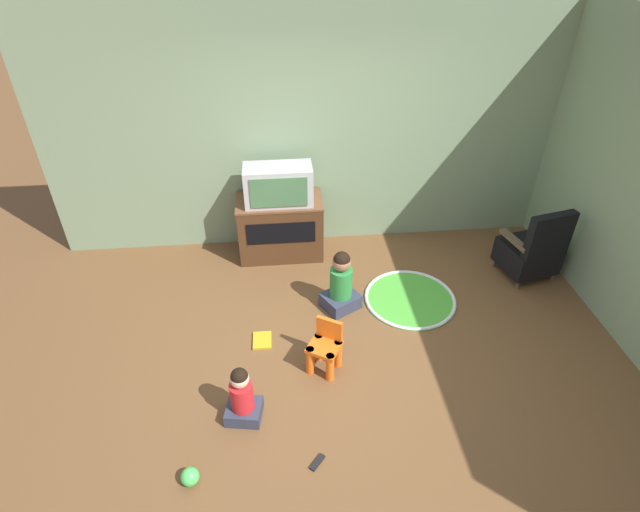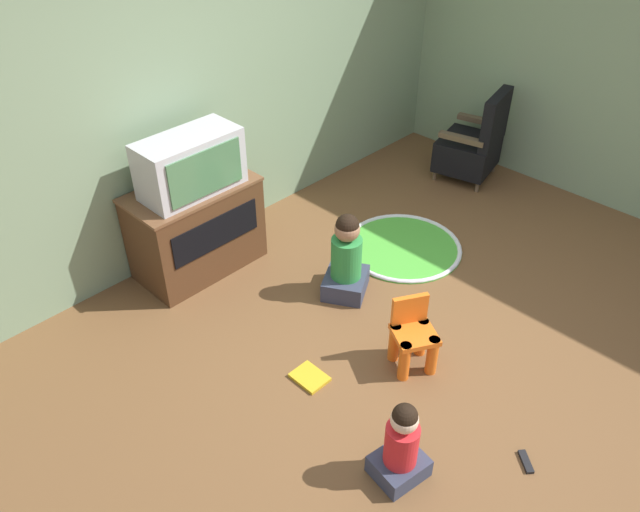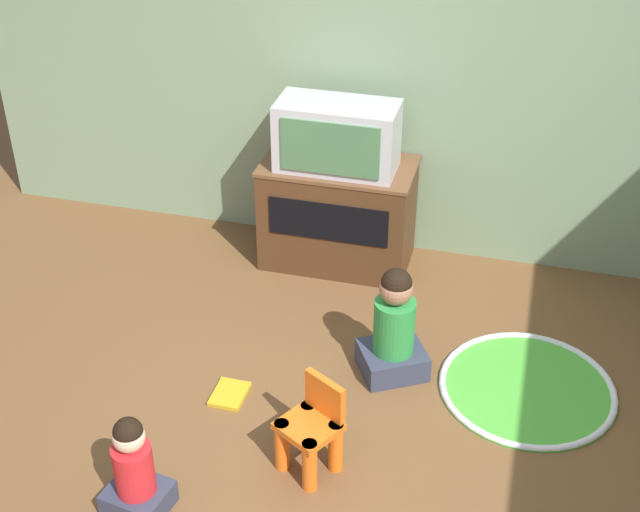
{
  "view_description": "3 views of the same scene",
  "coord_description": "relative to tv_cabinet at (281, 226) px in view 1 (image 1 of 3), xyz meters",
  "views": [
    {
      "loc": [
        -0.46,
        -3.21,
        3.49
      ],
      "look_at": [
        -0.1,
        0.46,
        0.85
      ],
      "focal_mm": 28.0,
      "sensor_mm": 36.0,
      "label": 1
    },
    {
      "loc": [
        -2.62,
        -1.72,
        3.07
      ],
      "look_at": [
        -0.37,
        0.48,
        0.73
      ],
      "focal_mm": 35.0,
      "sensor_mm": 36.0,
      "label": 2
    },
    {
      "loc": [
        0.74,
        -3.16,
        3.31
      ],
      "look_at": [
        -0.24,
        0.58,
        0.8
      ],
      "focal_mm": 50.0,
      "sensor_mm": 36.0,
      "label": 3
    }
  ],
  "objects": [
    {
      "name": "yellow_kid_chair",
      "position": [
        0.33,
        -1.87,
        -0.16
      ],
      "size": [
        0.36,
        0.36,
        0.5
      ],
      "rotation": [
        0.0,
        0.0,
        -0.53
      ],
      "color": "orange",
      "rests_on": "ground_plane"
    },
    {
      "name": "television",
      "position": [
        0.0,
        -0.05,
        0.57
      ],
      "size": [
        0.75,
        0.37,
        0.43
      ],
      "color": "#B7B7BC",
      "rests_on": "tv_cabinet"
    },
    {
      "name": "book",
      "position": [
        -0.24,
        -1.49,
        -0.36
      ],
      "size": [
        0.18,
        0.23,
        0.02
      ],
      "rotation": [
        0.0,
        0.0,
        1.56
      ],
      "color": "gold",
      "rests_on": "ground_plane"
    },
    {
      "name": "toy_ball",
      "position": [
        -0.77,
        -2.88,
        -0.3
      ],
      "size": [
        0.14,
        0.14,
        0.14
      ],
      "color": "#4CCC59",
      "rests_on": "ground_plane"
    },
    {
      "name": "play_mat",
      "position": [
        1.34,
        -1.01,
        -0.36
      ],
      "size": [
        0.98,
        0.98,
        0.04
      ],
      "color": "green",
      "rests_on": "ground_plane"
    },
    {
      "name": "black_armchair",
      "position": [
        2.74,
        -0.73,
        -0.03
      ],
      "size": [
        0.65,
        0.63,
        0.89
      ],
      "rotation": [
        0.0,
        0.0,
        3.37
      ],
      "color": "brown",
      "rests_on": "ground_plane"
    },
    {
      "name": "remote_control",
      "position": [
        0.17,
        -2.82,
        -0.36
      ],
      "size": [
        0.13,
        0.14,
        0.02
      ],
      "rotation": [
        0.0,
        0.0,
        0.87
      ],
      "color": "black",
      "rests_on": "ground_plane"
    },
    {
      "name": "wall_back",
      "position": [
        0.36,
        0.34,
        1.02
      ],
      "size": [
        5.86,
        0.12,
        2.79
      ],
      "color": "gray",
      "rests_on": "ground_plane"
    },
    {
      "name": "tv_cabinet",
      "position": [
        0.0,
        0.0,
        0.0
      ],
      "size": [
        0.98,
        0.54,
        0.72
      ],
      "color": "#4C2D19",
      "rests_on": "ground_plane"
    },
    {
      "name": "child_watching_left",
      "position": [
        0.58,
        -1.05,
        -0.07
      ],
      "size": [
        0.46,
        0.44,
        0.69
      ],
      "rotation": [
        0.0,
        0.0,
        0.52
      ],
      "color": "#33384C",
      "rests_on": "ground_plane"
    },
    {
      "name": "ground_plane",
      "position": [
        0.44,
        -1.77,
        -0.37
      ],
      "size": [
        30.0,
        30.0,
        0.0
      ],
      "primitive_type": "plane",
      "color": "brown"
    },
    {
      "name": "child_watching_center",
      "position": [
        -0.39,
        -2.34,
        -0.13
      ],
      "size": [
        0.32,
        0.29,
        0.56
      ],
      "rotation": [
        0.0,
        0.0,
        -0.17
      ],
      "color": "#33384C",
      "rests_on": "ground_plane"
    }
  ]
}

